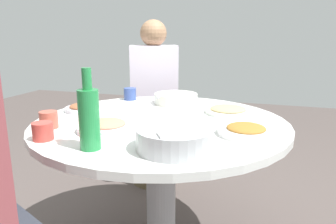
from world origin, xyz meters
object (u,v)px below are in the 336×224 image
object	(u,v)px
dish_shrimp	(107,126)
dish_tofu_braise	(246,130)
tea_cup_side	(49,120)
green_bottle	(89,117)
dish_stirfry	(84,108)
round_dining_table	(161,153)
stool_for_diner_right	(155,152)
dish_noodles	(228,110)
tea_cup_far	(43,131)
tea_cup_near	(130,94)
diner_right	(154,82)
soup_bowl	(176,99)
rice_bowl	(175,138)

from	to	relation	value
dish_shrimp	dish_tofu_braise	world-z (taller)	dish_shrimp
tea_cup_side	green_bottle	bearing A→B (deg)	150.69
dish_stirfry	tea_cup_side	bearing A→B (deg)	95.09
round_dining_table	stool_for_diner_right	xyz separation A→B (m)	(0.34, -0.83, -0.34)
dish_shrimp	dish_noodles	bearing A→B (deg)	-134.31
tea_cup_side	stool_for_diner_right	distance (m)	1.22
tea_cup_far	tea_cup_side	bearing A→B (deg)	-60.11
tea_cup_far	stool_for_diner_right	world-z (taller)	tea_cup_far
green_bottle	tea_cup_far	world-z (taller)	green_bottle
dish_tofu_braise	tea_cup_near	distance (m)	0.88
diner_right	dish_tofu_braise	bearing A→B (deg)	128.29
tea_cup_side	stool_for_diner_right	size ratio (longest dim) A/B	0.17
tea_cup_near	tea_cup_far	distance (m)	0.80
dish_tofu_braise	tea_cup_near	world-z (taller)	tea_cup_near
dish_shrimp	dish_stirfry	bearing A→B (deg)	-44.62
dish_noodles	soup_bowl	bearing A→B (deg)	-24.37
dish_noodles	stool_for_diner_right	distance (m)	1.00
dish_noodles	dish_tofu_braise	xyz separation A→B (m)	(-0.12, 0.34, 0.00)
tea_cup_near	dish_tofu_braise	bearing A→B (deg)	145.81
dish_tofu_braise	tea_cup_side	distance (m)	0.83
stool_for_diner_right	round_dining_table	bearing A→B (deg)	112.18
dish_tofu_braise	green_bottle	distance (m)	0.61
dish_noodles	tea_cup_near	distance (m)	0.64
tea_cup_side	tea_cup_far	bearing A→B (deg)	119.89
green_bottle	dish_stirfry	bearing A→B (deg)	-55.77
dish_noodles	green_bottle	distance (m)	0.78
soup_bowl	dish_tofu_braise	bearing A→B (deg)	132.11
tea_cup_near	tea_cup_far	bearing A→B (deg)	89.82
round_dining_table	diner_right	size ratio (longest dim) A/B	1.55
stool_for_diner_right	dish_stirfry	bearing A→B (deg)	82.13
dish_stirfry	dish_noodles	bearing A→B (deg)	-166.35
dish_noodles	diner_right	world-z (taller)	diner_right
stool_for_diner_right	soup_bowl	bearing A→B (deg)	123.74
dish_tofu_braise	tea_cup_near	bearing A→B (deg)	-34.19
tea_cup_far	tea_cup_side	xyz separation A→B (m)	(0.08, -0.14, 0.00)
round_dining_table	dish_tofu_braise	distance (m)	0.45
dish_shrimp	dish_stirfry	distance (m)	0.40
round_dining_table	soup_bowl	world-z (taller)	soup_bowl
soup_bowl	dish_tofu_braise	size ratio (longest dim) A/B	1.10
dish_tofu_braise	diner_right	bearing A→B (deg)	-51.71
soup_bowl	tea_cup_far	size ratio (longest dim) A/B	3.18
round_dining_table	soup_bowl	size ratio (longest dim) A/B	4.74
round_dining_table	tea_cup_side	xyz separation A→B (m)	(0.42, 0.26, 0.20)
tea_cup_near	stool_for_diner_right	xyz separation A→B (m)	(0.00, -0.43, -0.54)
green_bottle	soup_bowl	bearing A→B (deg)	-95.23
rice_bowl	tea_cup_side	world-z (taller)	rice_bowl
dish_stirfry	stool_for_diner_right	distance (m)	0.94
tea_cup_side	soup_bowl	bearing A→B (deg)	-120.68
rice_bowl	tea_cup_far	bearing A→B (deg)	6.15
tea_cup_side	diner_right	world-z (taller)	diner_right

